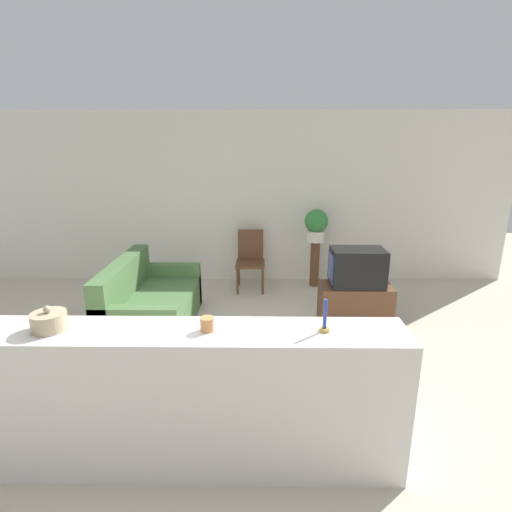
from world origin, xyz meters
name	(u,v)px	position (x,y,z in m)	size (l,w,h in m)	color
ground_plane	(201,408)	(0.00, 0.00, 0.00)	(14.00, 14.00, 0.00)	beige
wall_back	(229,199)	(0.00, 3.43, 1.35)	(9.00, 0.06, 2.70)	silver
couch	(150,306)	(-0.85, 1.56, 0.29)	(0.92, 1.66, 0.85)	#476B3D
tv_stand	(355,304)	(1.70, 1.72, 0.26)	(0.88, 0.44, 0.51)	brown
television	(357,267)	(1.70, 1.72, 0.74)	(0.66, 0.42, 0.46)	black
wooden_chair	(250,257)	(0.36, 2.97, 0.50)	(0.44, 0.44, 0.92)	brown
plant_stand	(315,264)	(1.37, 3.10, 0.36)	(0.14, 0.14, 0.73)	brown
potted_plant	(316,224)	(1.37, 3.10, 1.01)	(0.36, 0.36, 0.50)	white
foreground_counter	(186,399)	(0.00, -0.61, 0.52)	(2.97, 0.44, 1.04)	silver
decorative_bowl	(49,321)	(-0.86, -0.61, 1.10)	(0.22, 0.22, 0.17)	tan
candle_jar	(207,324)	(0.17, -0.61, 1.09)	(0.09, 0.09, 0.09)	#C6844C
candlestick	(325,321)	(0.93, -0.61, 1.11)	(0.07, 0.07, 0.22)	#B7933D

